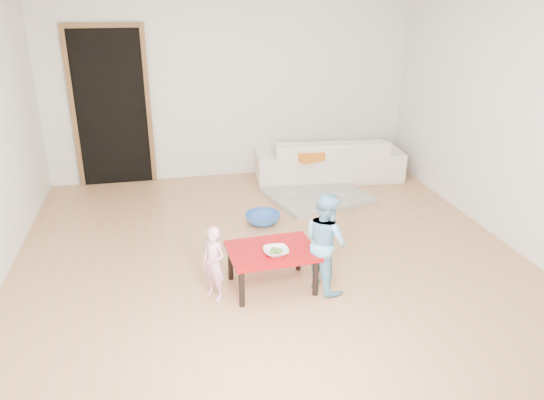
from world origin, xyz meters
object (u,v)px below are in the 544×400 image
object	(u,v)px
basin	(263,219)
child_pink	(214,264)
red_table	(272,268)
bowl	(276,252)
sofa	(328,158)
child_blue	(326,242)

from	to	relation	value
basin	child_pink	bearing A→B (deg)	-116.08
red_table	bowl	size ratio (longest dim) A/B	3.51
sofa	red_table	bearing A→B (deg)	67.91
child_pink	child_blue	world-z (taller)	child_blue
child_pink	basin	distance (m)	1.62
bowl	child_pink	bearing A→B (deg)	176.01
child_pink	basin	world-z (taller)	child_pink
sofa	child_pink	xyz separation A→B (m)	(-1.90, -2.79, 0.03)
sofa	bowl	xyz separation A→B (m)	(-1.37, -2.83, 0.11)
red_table	basin	size ratio (longest dim) A/B	1.90
sofa	red_table	xyz separation A→B (m)	(-1.38, -2.72, -0.11)
red_table	child_blue	bearing A→B (deg)	-12.43
child_blue	sofa	bearing A→B (deg)	-38.77
sofa	basin	size ratio (longest dim) A/B	5.07
red_table	sofa	bearing A→B (deg)	63.14
child_pink	basin	xyz separation A→B (m)	(0.70, 1.44, -0.27)
red_table	child_pink	bearing A→B (deg)	-172.71
red_table	child_pink	size ratio (longest dim) A/B	1.15
red_table	child_blue	distance (m)	0.54
basin	sofa	bearing A→B (deg)	48.53
child_blue	basin	xyz separation A→B (m)	(-0.28, 1.47, -0.39)
sofa	basin	bearing A→B (deg)	53.31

